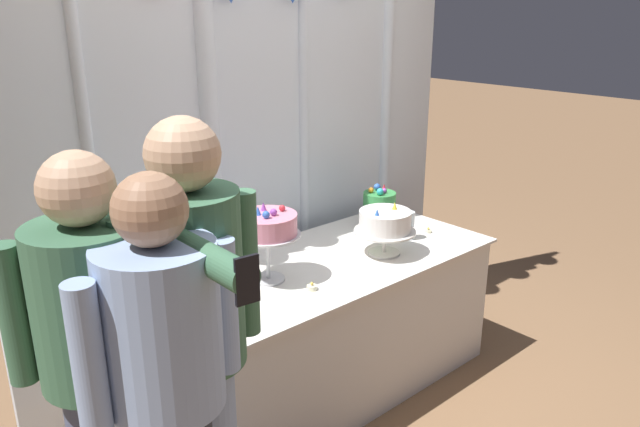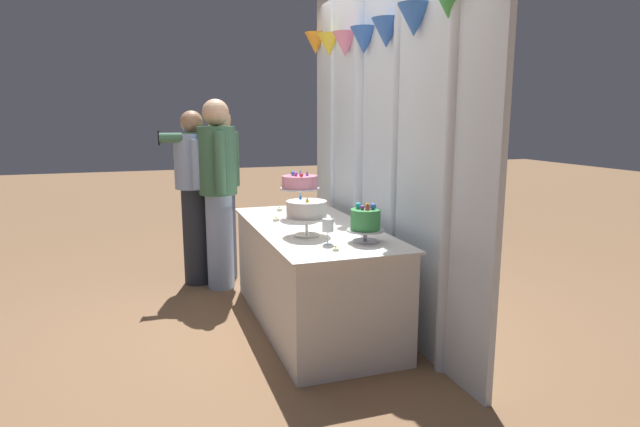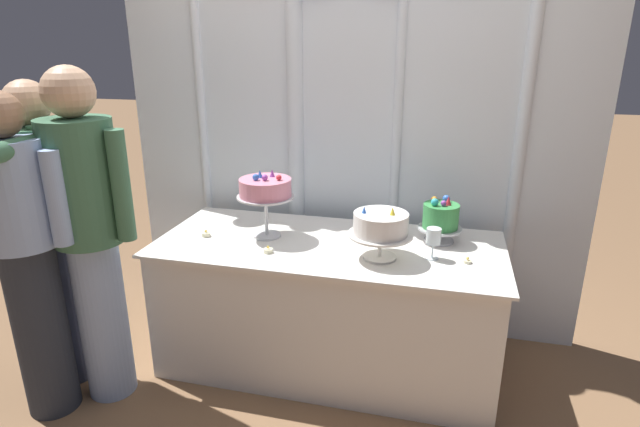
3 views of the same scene
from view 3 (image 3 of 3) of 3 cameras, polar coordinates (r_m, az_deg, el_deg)
name	(u,v)px [view 3 (image 3 of 3)]	position (r m, az deg, el deg)	size (l,w,h in m)	color
ground_plane	(324,371)	(2.97, 0.41, -17.22)	(24.00, 24.00, 0.00)	#846042
draped_curtain	(349,101)	(3.02, 3.24, 12.44)	(2.83, 0.20, 2.57)	silver
cake_table	(328,304)	(2.85, 0.92, -10.11)	(1.82, 0.81, 0.73)	white
cake_display_leftmost	(265,190)	(2.72, -6.13, 2.63)	(0.31, 0.31, 0.37)	silver
cake_display_center	(381,226)	(2.47, 6.81, -1.40)	(0.32, 0.32, 0.27)	silver
cake_display_rightmost	(441,218)	(2.74, 13.35, -0.49)	(0.23, 0.23, 0.25)	#B2B2B7
wine_glass	(433,237)	(2.53, 12.59, -2.59)	(0.07, 0.07, 0.16)	silver
tealight_far_left	(206,234)	(2.85, -12.64, -2.29)	(0.05, 0.05, 0.04)	beige
tealight_near_left	(268,251)	(2.58, -5.83, -4.15)	(0.05, 0.05, 0.04)	beige
tealight_near_right	(467,261)	(2.56, 16.17, -5.15)	(0.04, 0.04, 0.03)	beige
guest_girl_blue_dress	(48,226)	(2.88, -28.15, -1.25)	(0.46, 0.77, 1.58)	#4C5675
guest_man_dark_suit	(89,227)	(2.63, -24.42, -1.41)	(0.49, 0.33, 1.65)	#93ADD6
guest_man_pink_jacket	(26,250)	(2.66, -30.09, -3.55)	(0.50, 0.35, 1.55)	#282D38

